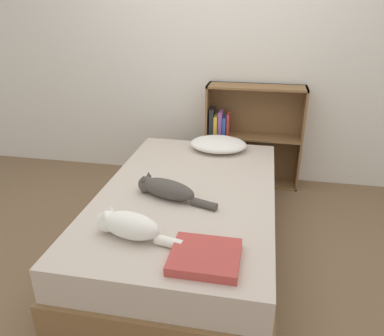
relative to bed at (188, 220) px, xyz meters
The scene contains 8 objects.
ground_plane 0.24m from the bed, ahead, with size 8.00×8.00×0.00m, color brown.
wall_back 1.71m from the bed, 90.00° to the left, with size 8.00×0.06×2.50m.
bed is the anchor object (origin of this frame).
pillow 0.86m from the bed, 82.05° to the left, with size 0.49×0.38×0.11m.
cat_light 0.73m from the bed, 108.80° to the right, with size 0.52×0.22×0.15m.
cat_dark 0.36m from the bed, 133.85° to the right, with size 0.57×0.27×0.14m.
bookshelf 1.32m from the bed, 73.88° to the left, with size 0.91×0.26×0.98m.
blanket_fold 0.83m from the bed, 71.97° to the right, with size 0.35×0.32×0.05m.
Camera 1 is at (0.47, -2.27, 1.70)m, focal length 35.00 mm.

